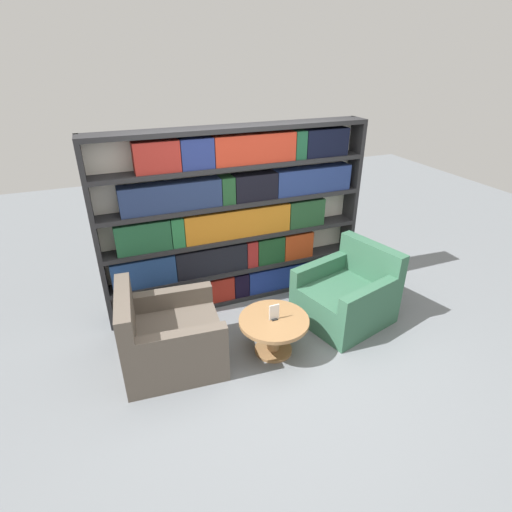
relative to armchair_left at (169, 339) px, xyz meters
name	(u,v)px	position (x,y,z in m)	size (l,w,h in m)	color
ground_plane	(278,356)	(1.04, -0.33, -0.29)	(14.00, 14.00, 0.00)	slate
bookshelf	(236,220)	(1.04, 0.92, 0.75)	(3.14, 0.30, 2.11)	silver
armchair_left	(169,339)	(0.00, 0.00, 0.00)	(1.01, 0.93, 0.86)	brown
armchair_right	(347,296)	(2.06, 0.01, 0.00)	(1.13, 1.06, 0.86)	#336047
coffee_table	(274,328)	(1.03, -0.23, 0.00)	(0.71, 0.71, 0.41)	olive
table_sign	(274,313)	(1.03, -0.23, 0.19)	(0.11, 0.06, 0.17)	black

